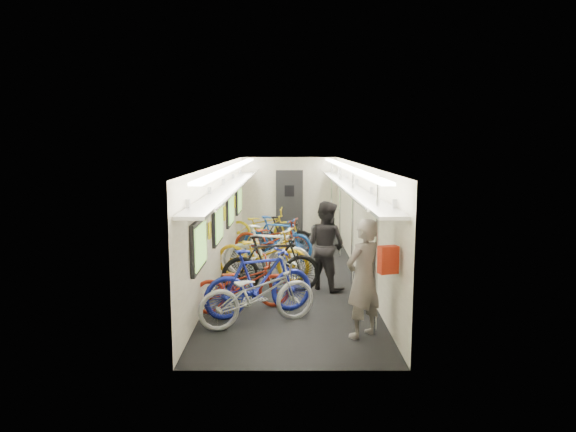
{
  "coord_description": "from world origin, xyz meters",
  "views": [
    {
      "loc": [
        -0.05,
        -11.13,
        2.86
      ],
      "look_at": [
        -0.05,
        0.75,
        1.15
      ],
      "focal_mm": 32.0,
      "sensor_mm": 36.0,
      "label": 1
    }
  ],
  "objects_px": {
    "passenger_near": "(363,278)",
    "backpack": "(388,260)",
    "bicycle_1": "(259,282)",
    "bicycle_0": "(258,294)",
    "passenger_mid": "(326,245)"
  },
  "relations": [
    {
      "from": "passenger_near",
      "to": "backpack",
      "type": "relative_size",
      "value": 4.66
    },
    {
      "from": "passenger_near",
      "to": "backpack",
      "type": "distance_m",
      "value": 0.68
    },
    {
      "from": "bicycle_0",
      "to": "backpack",
      "type": "xyz_separation_m",
      "value": [
        1.84,
        -0.99,
        0.77
      ]
    },
    {
      "from": "passenger_near",
      "to": "backpack",
      "type": "xyz_separation_m",
      "value": [
        0.26,
        -0.49,
        0.39
      ]
    },
    {
      "from": "bicycle_0",
      "to": "passenger_mid",
      "type": "xyz_separation_m",
      "value": [
        1.21,
        2.02,
        0.36
      ]
    },
    {
      "from": "passenger_near",
      "to": "passenger_mid",
      "type": "height_order",
      "value": "passenger_near"
    },
    {
      "from": "passenger_near",
      "to": "bicycle_1",
      "type": "bearing_deg",
      "value": -68.79
    },
    {
      "from": "passenger_near",
      "to": "passenger_mid",
      "type": "xyz_separation_m",
      "value": [
        -0.37,
        2.52,
        -0.02
      ]
    },
    {
      "from": "passenger_near",
      "to": "bicycle_0",
      "type": "bearing_deg",
      "value": -55.44
    },
    {
      "from": "bicycle_1",
      "to": "backpack",
      "type": "height_order",
      "value": "backpack"
    },
    {
      "from": "bicycle_0",
      "to": "bicycle_1",
      "type": "relative_size",
      "value": 1.01
    },
    {
      "from": "passenger_mid",
      "to": "backpack",
      "type": "bearing_deg",
      "value": 143.1
    },
    {
      "from": "bicycle_0",
      "to": "bicycle_1",
      "type": "xyz_separation_m",
      "value": [
        0.0,
        0.45,
        0.06
      ]
    },
    {
      "from": "passenger_mid",
      "to": "bicycle_0",
      "type": "bearing_deg",
      "value": 100.46
    },
    {
      "from": "bicycle_1",
      "to": "passenger_mid",
      "type": "height_order",
      "value": "passenger_mid"
    }
  ]
}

